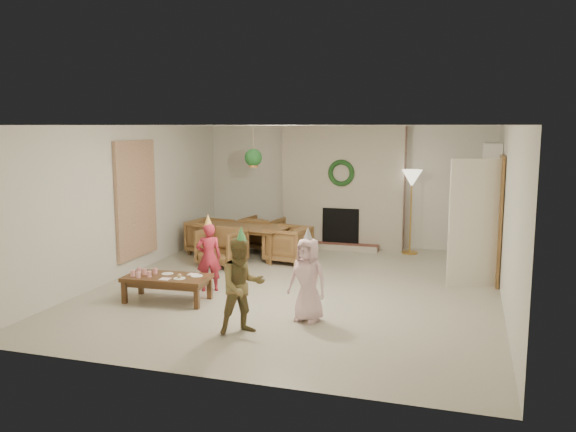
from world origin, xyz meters
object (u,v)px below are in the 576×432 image
at_px(child_red, 209,257).
at_px(child_pink, 308,280).
at_px(dining_chair_near, 222,247).
at_px(dining_chair_left, 210,237).
at_px(dining_chair_far, 262,233).
at_px(dining_table, 243,241).
at_px(dining_chair_right, 288,244).
at_px(coffee_table_top, 167,278).
at_px(child_plaid, 242,286).

xyz_separation_m(child_red, child_pink, (1.80, -0.91, 0.02)).
relative_size(dining_chair_near, dining_chair_left, 1.00).
relative_size(dining_chair_near, child_pink, 0.68).
xyz_separation_m(dining_chair_far, child_red, (0.23, -3.08, 0.18)).
height_order(dining_table, dining_chair_right, dining_chair_right).
bearing_deg(dining_chair_near, child_pink, -38.43).
bearing_deg(child_red, child_pink, 123.75).
relative_size(coffee_table_top, child_plaid, 1.02).
bearing_deg(dining_chair_left, child_plaid, -141.54).
distance_m(coffee_table_top, child_plaid, 1.77).
relative_size(coffee_table_top, child_pink, 1.11).
bearing_deg(dining_table, coffee_table_top, -80.67).
bearing_deg(dining_chair_far, dining_chair_right, 141.34).
distance_m(dining_chair_near, dining_chair_left, 1.08).
relative_size(dining_chair_near, coffee_table_top, 0.61).
bearing_deg(dining_chair_right, child_red, -5.91).
xyz_separation_m(dining_table, dining_chair_near, (-0.12, -0.75, 0.03)).
distance_m(dining_chair_right, child_red, 2.26).
relative_size(dining_chair_right, child_red, 0.71).
distance_m(dining_chair_right, child_plaid, 3.82).
relative_size(dining_chair_near, dining_chair_right, 1.00).
xyz_separation_m(dining_table, child_red, (0.35, -2.33, 0.22)).
distance_m(dining_chair_right, child_pink, 3.33).
bearing_deg(dining_chair_right, dining_chair_far, -128.66).
distance_m(dining_chair_near, child_red, 1.66).
relative_size(dining_chair_left, coffee_table_top, 0.61).
xyz_separation_m(dining_table, child_plaid, (1.52, -3.91, 0.28)).
height_order(dining_table, child_plaid, child_plaid).
bearing_deg(dining_table, child_pink, -47.24).
distance_m(dining_chair_far, dining_chair_right, 1.22).
bearing_deg(child_plaid, dining_chair_far, 68.81).
bearing_deg(coffee_table_top, child_plaid, -34.39).
distance_m(dining_chair_far, child_pink, 4.48).
bearing_deg(dining_chair_far, child_pink, 126.14).
bearing_deg(coffee_table_top, dining_chair_far, 84.98).
bearing_deg(child_red, dining_chair_left, -95.14).
xyz_separation_m(dining_chair_far, child_plaid, (1.40, -4.66, 0.25)).
distance_m(dining_table, dining_chair_left, 0.76).
height_order(dining_chair_left, coffee_table_top, dining_chair_left).
bearing_deg(dining_chair_right, dining_chair_left, -90.00).
relative_size(dining_chair_near, child_red, 0.71).
height_order(dining_chair_right, coffee_table_top, dining_chair_right).
bearing_deg(child_pink, dining_table, 137.41).
distance_m(dining_chair_left, dining_chair_right, 1.71).
bearing_deg(dining_chair_near, child_red, -64.13).
bearing_deg(child_plaid, dining_chair_near, 79.52).
height_order(dining_table, coffee_table_top, dining_table).
height_order(dining_chair_right, child_plaid, child_plaid).
bearing_deg(child_pink, dining_chair_near, 146.22).
bearing_deg(dining_table, dining_chair_far, 90.00).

